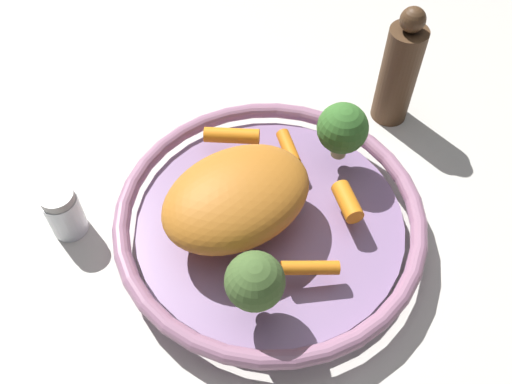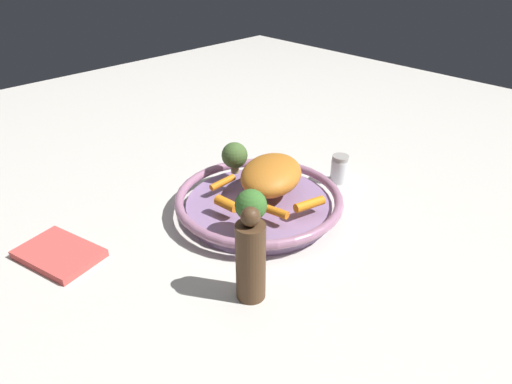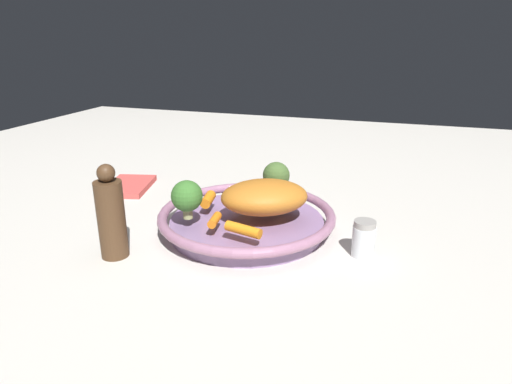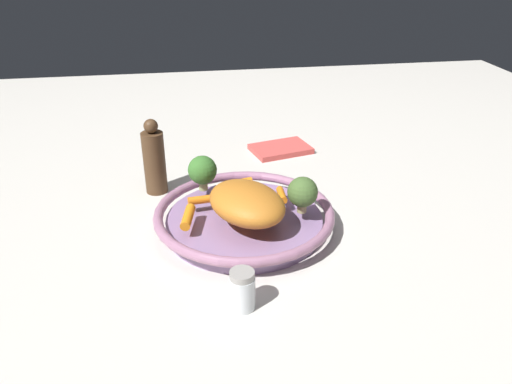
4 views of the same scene
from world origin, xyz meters
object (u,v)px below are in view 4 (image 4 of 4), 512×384
object	(u,v)px
serving_bowl	(244,218)
broccoli_floret_small	(303,192)
baby_carrot_right	(282,195)
pepper_mill	(154,160)
baby_carrot_back	(241,184)
roast_chicken_piece	(248,203)
dish_towel	(281,149)
baby_carrot_near_rim	(188,217)
baby_carrot_left	(200,200)
salt_shaker	(242,290)
broccoli_floret_large	(202,171)

from	to	relation	value
serving_bowl	broccoli_floret_small	size ratio (longest dim) A/B	4.92
baby_carrot_right	pepper_mill	distance (m)	0.29
baby_carrot_back	baby_carrot_right	xyz separation A→B (m)	(0.07, -0.05, -0.00)
roast_chicken_piece	dish_towel	xyz separation A→B (m)	(0.14, 0.40, -0.07)
roast_chicken_piece	dish_towel	bearing A→B (deg)	70.18
pepper_mill	baby_carrot_near_rim	bearing A→B (deg)	-74.11
baby_carrot_right	dish_towel	distance (m)	0.34
baby_carrot_left	salt_shaker	world-z (taller)	salt_shaker
roast_chicken_piece	pepper_mill	bearing A→B (deg)	127.75
roast_chicken_piece	serving_bowl	bearing A→B (deg)	94.30
broccoli_floret_small	dish_towel	bearing A→B (deg)	83.96
broccoli_floret_large	salt_shaker	xyz separation A→B (m)	(0.04, -0.32, -0.05)
baby_carrot_left	baby_carrot_near_rim	distance (m)	0.07
serving_bowl	roast_chicken_piece	world-z (taller)	roast_chicken_piece
broccoli_floret_large	dish_towel	xyz separation A→B (m)	(0.22, 0.27, -0.08)
broccoli_floret_small	salt_shaker	world-z (taller)	broccoli_floret_small
roast_chicken_piece	pepper_mill	xyz separation A→B (m)	(-0.17, 0.22, -0.00)
baby_carrot_left	broccoli_floret_large	distance (m)	0.07
baby_carrot_near_rim	broccoli_floret_small	size ratio (longest dim) A/B	0.94
salt_shaker	baby_carrot_near_rim	bearing A→B (deg)	110.21
baby_carrot_back	broccoli_floret_large	size ratio (longest dim) A/B	0.63
baby_carrot_left	baby_carrot_right	distance (m)	0.16
roast_chicken_piece	broccoli_floret_small	xyz separation A→B (m)	(0.10, 0.01, 0.01)
broccoli_floret_small	baby_carrot_back	bearing A→B (deg)	131.33
baby_carrot_back	pepper_mill	bearing A→B (deg)	149.54
pepper_mill	dish_towel	distance (m)	0.37
broccoli_floret_small	salt_shaker	xyz separation A→B (m)	(-0.14, -0.20, -0.05)
baby_carrot_near_rim	dish_towel	world-z (taller)	baby_carrot_near_rim
pepper_mill	dish_towel	size ratio (longest dim) A/B	1.14
serving_bowl	broccoli_floret_large	distance (m)	0.13
broccoli_floret_small	pepper_mill	distance (m)	0.35
baby_carrot_left	pepper_mill	size ratio (longest dim) A/B	0.28
baby_carrot_left	broccoli_floret_small	size ratio (longest dim) A/B	0.66
baby_carrot_right	serving_bowl	bearing A→B (deg)	-159.52
baby_carrot_back	baby_carrot_right	world-z (taller)	baby_carrot_back
baby_carrot_near_rim	baby_carrot_left	bearing A→B (deg)	67.90
roast_chicken_piece	dish_towel	size ratio (longest dim) A/B	1.13
baby_carrot_near_rim	baby_carrot_right	size ratio (longest dim) A/B	1.11
roast_chicken_piece	baby_carrot_left	size ratio (longest dim) A/B	3.58
baby_carrot_left	baby_carrot_near_rim	bearing A→B (deg)	-112.10
pepper_mill	baby_carrot_back	bearing A→B (deg)	-30.46
broccoli_floret_large	dish_towel	distance (m)	0.36
serving_bowl	baby_carrot_near_rim	bearing A→B (deg)	-163.90
broccoli_floret_small	dish_towel	world-z (taller)	broccoli_floret_small
baby_carrot_near_rim	dish_towel	xyz separation A→B (m)	(0.25, 0.39, -0.05)
baby_carrot_left	baby_carrot_back	xyz separation A→B (m)	(0.09, 0.05, 0.00)
baby_carrot_right	pepper_mill	world-z (taller)	pepper_mill
baby_carrot_back	salt_shaker	bearing A→B (deg)	-97.40
serving_bowl	baby_carrot_right	xyz separation A→B (m)	(0.08, 0.03, 0.03)
baby_carrot_left	baby_carrot_right	world-z (taller)	same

